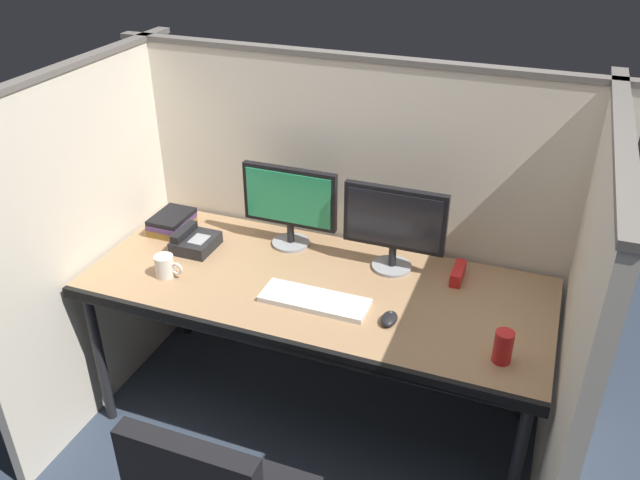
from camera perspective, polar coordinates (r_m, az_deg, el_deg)
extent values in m
plane|color=#2D3847|center=(2.96, -2.54, -18.94)|extent=(8.00, 8.00, 0.00)
cube|color=beige|center=(3.02, 2.66, 1.10)|extent=(2.20, 0.05, 1.55)
cube|color=#605B56|center=(2.73, 3.06, 15.74)|extent=(2.21, 0.06, 0.02)
cube|color=beige|center=(3.04, -18.86, -0.38)|extent=(0.05, 1.40, 1.55)
cube|color=#605B56|center=(2.76, -21.57, 13.91)|extent=(0.06, 1.41, 0.02)
cube|color=beige|center=(2.46, 21.15, -8.68)|extent=(0.05, 1.40, 1.55)
cube|color=#605B56|center=(2.09, 25.06, 8.56)|extent=(0.06, 1.41, 0.02)
cube|color=#997551|center=(2.69, -0.38, -4.20)|extent=(1.90, 0.80, 0.04)
cube|color=black|center=(2.40, -3.75, -9.07)|extent=(1.90, 0.02, 0.05)
cylinder|color=black|center=(3.07, -18.72, -9.74)|extent=(0.04, 0.04, 0.70)
cylinder|color=black|center=(2.56, 16.67, -19.01)|extent=(0.04, 0.04, 0.70)
cylinder|color=black|center=(3.50, -12.05, -3.32)|extent=(0.04, 0.04, 0.70)
cylinder|color=black|center=(3.06, 18.06, -9.72)|extent=(0.04, 0.04, 0.70)
cylinder|color=gray|center=(2.95, -2.57, -0.23)|extent=(0.17, 0.17, 0.01)
cylinder|color=black|center=(2.93, -2.59, 0.65)|extent=(0.03, 0.03, 0.09)
cube|color=black|center=(2.84, -2.67, 3.82)|extent=(0.43, 0.03, 0.27)
cube|color=#268C59|center=(2.83, -2.81, 3.67)|extent=(0.39, 0.01, 0.23)
cylinder|color=gray|center=(2.79, 6.29, -2.29)|extent=(0.17, 0.17, 0.01)
cylinder|color=black|center=(2.77, 6.35, -1.38)|extent=(0.03, 0.03, 0.09)
cube|color=black|center=(2.68, 6.56, 1.91)|extent=(0.43, 0.03, 0.27)
cube|color=black|center=(2.66, 6.46, 1.74)|extent=(0.39, 0.01, 0.23)
cube|color=silver|center=(2.56, -0.48, -5.30)|extent=(0.43, 0.15, 0.02)
ellipsoid|color=black|center=(2.47, 6.08, -6.87)|extent=(0.06, 0.10, 0.03)
cylinder|color=#59595B|center=(2.47, 6.21, -6.39)|extent=(0.01, 0.01, 0.01)
cube|color=red|center=(2.75, 11.99, -2.87)|extent=(0.04, 0.15, 0.06)
cylinder|color=red|center=(2.34, 15.74, -8.99)|extent=(0.07, 0.07, 0.12)
cube|color=black|center=(2.96, -10.82, -0.25)|extent=(0.17, 0.19, 0.06)
cube|color=black|center=(2.96, -11.81, 0.69)|extent=(0.04, 0.17, 0.03)
cube|color=gray|center=(2.93, -10.55, 0.06)|extent=(0.07, 0.09, 0.00)
cylinder|color=silver|center=(2.78, -13.45, -2.23)|extent=(0.08, 0.08, 0.09)
torus|color=silver|center=(2.75, -12.43, -2.47)|extent=(0.06, 0.01, 0.06)
cube|color=olive|center=(3.14, -12.82, 1.19)|extent=(0.15, 0.21, 0.04)
cube|color=#4C3366|center=(3.12, -12.86, 1.62)|extent=(0.15, 0.21, 0.02)
cube|color=black|center=(3.11, -12.87, 2.01)|extent=(0.15, 0.21, 0.02)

